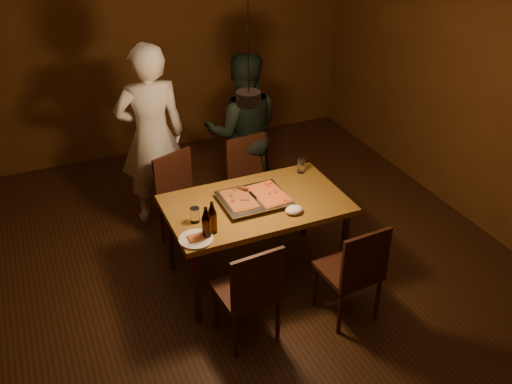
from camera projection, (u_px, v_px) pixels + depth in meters
name	position (u px, v px, depth m)	size (l,w,h in m)	color
room_shell	(249.00, 143.00, 4.26)	(6.00, 6.00, 6.00)	#3D1F10
dining_table	(256.00, 210.00, 4.80)	(1.50, 0.90, 0.75)	olive
chair_far_left	(181.00, 191.00, 5.33)	(0.54, 0.54, 0.49)	#38190F
chair_far_right	(251.00, 173.00, 5.63)	(0.46, 0.46, 0.49)	#38190F
chair_near_left	(251.00, 287.00, 4.16)	(0.45, 0.45, 0.49)	#38190F
chair_near_right	(356.00, 266.00, 4.37)	(0.44, 0.44, 0.49)	#38190F
pizza_tray	(254.00, 200.00, 4.75)	(0.55, 0.45, 0.05)	silver
pizza_meat	(239.00, 199.00, 4.70)	(0.23, 0.36, 0.02)	maroon
pizza_cheese	(269.00, 194.00, 4.77)	(0.25, 0.40, 0.02)	gold
spatula	(254.00, 194.00, 4.75)	(0.09, 0.24, 0.04)	silver
beer_bottle_a	(206.00, 223.00, 4.26)	(0.07, 0.07, 0.27)	black
beer_bottle_b	(212.00, 217.00, 4.32)	(0.07, 0.07, 0.27)	black
water_glass_left	(195.00, 215.00, 4.48)	(0.08, 0.08, 0.12)	silver
water_glass_right	(301.00, 166.00, 5.17)	(0.07, 0.07, 0.14)	silver
plate_slice	(196.00, 239.00, 4.29)	(0.26, 0.26, 0.03)	white
napkin	(294.00, 210.00, 4.60)	(0.15, 0.11, 0.06)	white
diner_white	(152.00, 136.00, 5.48)	(0.67, 0.44, 1.83)	white
diner_dark	(243.00, 131.00, 5.82)	(0.79, 0.62, 1.63)	black
pendant_lamp	(249.00, 97.00, 4.07)	(0.18, 0.18, 1.10)	black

